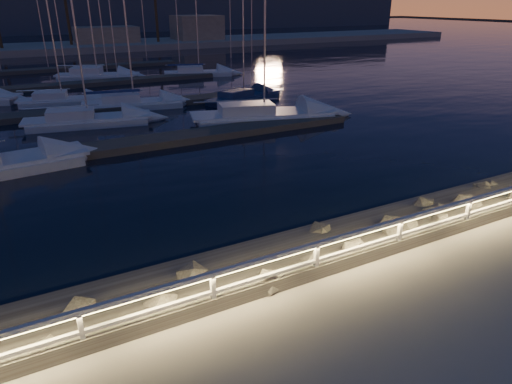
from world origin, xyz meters
TOP-DOWN VIEW (x-y plane):
  - ground at (0.00, 0.00)m, footprint 400.00×400.00m
  - harbor_water at (0.00, 31.22)m, footprint 400.00×440.00m
  - guard_rail at (-0.07, -0.00)m, footprint 44.11×0.12m
  - riprap at (1.40, 0.94)m, footprint 28.06×2.81m
  - floating_docks at (0.00, 32.50)m, footprint 22.00×36.00m
  - far_shore at (-0.12, 74.05)m, footprint 160.00×14.00m
  - sailboat_c at (8.10, 24.37)m, footprint 7.28×4.36m
  - sailboat_f at (-0.39, 26.10)m, footprint 7.75×3.47m
  - sailboat_g at (-4.36, 22.42)m, footprint 8.23×3.79m
  - sailboat_h at (6.25, 18.02)m, footprint 10.13×5.28m
  - sailboat_j at (-4.95, 30.09)m, footprint 6.84×3.46m
  - sailboat_k at (9.94, 38.79)m, footprint 7.61×4.18m
  - sailboat_n at (-0.18, 41.51)m, footprint 8.39×5.38m

SIDE VIEW (x-z plane):
  - harbor_water at x=0.00m, z-range -1.27..-0.67m
  - floating_docks at x=0.00m, z-range -0.60..-0.20m
  - sailboat_c at x=8.10m, z-range -6.19..5.78m
  - sailboat_j at x=-4.95m, z-range -5.82..5.41m
  - sailboat_k at x=9.94m, z-range -6.43..6.03m
  - sailboat_g at x=-4.36m, z-range -6.92..6.57m
  - sailboat_f at x=-0.39m, z-range -6.56..6.21m
  - sailboat_n at x=-0.18m, z-range -7.12..6.83m
  - sailboat_h at x=6.25m, z-range -8.39..8.11m
  - riprap at x=1.40m, z-range -0.80..0.60m
  - ground at x=0.00m, z-range 0.00..0.00m
  - far_shore at x=-0.12m, z-range -2.31..2.89m
  - guard_rail at x=-0.07m, z-range 0.24..1.30m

